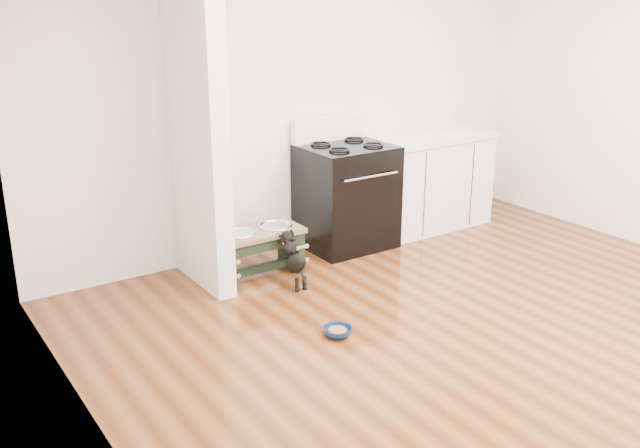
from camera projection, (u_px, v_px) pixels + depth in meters
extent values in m
plane|color=#48220D|center=(508.00, 347.00, 4.66)|extent=(5.00, 5.00, 0.00)
plane|color=silver|center=(301.00, 94.00, 6.20)|extent=(5.00, 0.00, 5.00)
plane|color=silver|center=(113.00, 217.00, 2.91)|extent=(0.00, 5.00, 5.00)
cube|color=silver|center=(196.00, 113.00, 5.26)|extent=(0.15, 0.80, 2.70)
cube|color=black|center=(346.00, 196.00, 6.34)|extent=(0.76, 0.65, 0.92)
cube|color=black|center=(367.00, 212.00, 6.12)|extent=(0.58, 0.02, 0.50)
cylinder|color=silver|center=(371.00, 177.00, 5.98)|extent=(0.56, 0.02, 0.02)
cube|color=white|center=(329.00, 128.00, 6.38)|extent=(0.76, 0.08, 0.22)
torus|color=black|center=(339.00, 150.00, 5.99)|extent=(0.18, 0.18, 0.02)
torus|color=black|center=(373.00, 145.00, 6.18)|extent=(0.18, 0.18, 0.02)
torus|color=black|center=(321.00, 144.00, 6.21)|extent=(0.18, 0.18, 0.02)
torus|color=black|center=(354.00, 139.00, 6.40)|extent=(0.18, 0.18, 0.02)
cube|color=white|center=(427.00, 183.00, 6.89)|extent=(1.20, 0.60, 0.86)
cube|color=beige|center=(429.00, 137.00, 6.74)|extent=(1.24, 0.64, 0.05)
cube|color=black|center=(443.00, 227.00, 6.81)|extent=(1.20, 0.06, 0.10)
cube|color=black|center=(223.00, 263.00, 5.59)|extent=(0.06, 0.34, 0.35)
cube|color=black|center=(291.00, 248.00, 5.92)|extent=(0.06, 0.34, 0.35)
cube|color=black|center=(267.00, 245.00, 5.59)|extent=(0.57, 0.03, 0.09)
cube|color=black|center=(258.00, 269.00, 5.79)|extent=(0.57, 0.06, 0.06)
cube|color=brown|center=(257.00, 232.00, 5.69)|extent=(0.72, 0.38, 0.04)
cylinder|color=silver|center=(239.00, 236.00, 5.60)|extent=(0.25, 0.25, 0.04)
cylinder|color=silver|center=(275.00, 228.00, 5.78)|extent=(0.25, 0.25, 0.04)
torus|color=silver|center=(239.00, 233.00, 5.60)|extent=(0.28, 0.28, 0.02)
torus|color=silver|center=(275.00, 226.00, 5.77)|extent=(0.28, 0.28, 0.02)
cylinder|color=black|center=(297.00, 285.00, 5.50)|extent=(0.03, 0.03, 0.11)
cylinder|color=black|center=(304.00, 283.00, 5.53)|extent=(0.03, 0.03, 0.11)
sphere|color=black|center=(298.00, 290.00, 5.50)|extent=(0.04, 0.04, 0.04)
sphere|color=black|center=(305.00, 288.00, 5.54)|extent=(0.04, 0.04, 0.04)
ellipsoid|color=black|center=(296.00, 264.00, 5.52)|extent=(0.13, 0.29, 0.26)
sphere|color=black|center=(289.00, 248.00, 5.56)|extent=(0.12, 0.12, 0.12)
sphere|color=black|center=(287.00, 237.00, 5.56)|extent=(0.10, 0.10, 0.10)
sphere|color=black|center=(279.00, 236.00, 5.60)|extent=(0.04, 0.04, 0.04)
sphere|color=black|center=(286.00, 234.00, 5.64)|extent=(0.04, 0.04, 0.04)
cylinder|color=black|center=(304.00, 279.00, 5.46)|extent=(0.02, 0.08, 0.09)
torus|color=#D03D78|center=(288.00, 243.00, 5.57)|extent=(0.10, 0.06, 0.09)
imported|color=navy|center=(337.00, 332.00, 4.80)|extent=(0.25, 0.25, 0.06)
cylinder|color=brown|center=(337.00, 331.00, 4.80)|extent=(0.12, 0.12, 0.03)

